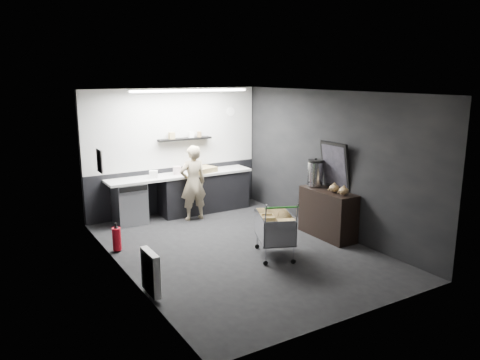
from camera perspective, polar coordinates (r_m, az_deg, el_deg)
floor at (r=8.25m, az=-0.12°, el=-8.42°), size 5.50×5.50×0.00m
ceiling at (r=7.70m, az=-0.13°, el=10.66°), size 5.50×5.50×0.00m
wall_back at (r=10.28m, az=-8.02°, el=3.50°), size 5.50×0.00×5.50m
wall_front at (r=5.75m, az=14.10°, el=-4.11°), size 5.50×0.00×5.50m
wall_left at (r=7.08m, az=-14.18°, el=-0.97°), size 0.00×5.50×5.50m
wall_right at (r=9.03m, az=10.84°, el=2.13°), size 0.00×5.50×5.50m
kitchen_wall_panel at (r=10.20m, az=-8.07°, el=6.26°), size 3.95×0.02×1.70m
dado_panel at (r=10.43m, az=-7.84°, el=-1.12°), size 3.95×0.02×1.00m
floating_shelf at (r=10.20m, az=-6.75°, el=5.00°), size 1.20×0.22×0.04m
wall_clock at (r=10.78m, az=-1.16°, el=8.33°), size 0.20×0.03×0.20m
poster at (r=8.27m, az=-16.77°, el=2.25°), size 0.02×0.30×0.40m
poster_red_band at (r=8.26m, az=-16.77°, el=2.73°), size 0.02×0.22×0.10m
radiator at (r=6.59m, az=-10.85°, el=-11.00°), size 0.10×0.50×0.60m
ceiling_strip at (r=9.33m, az=-6.07°, el=10.78°), size 2.40×0.20×0.04m
prep_counter at (r=10.22m, az=-6.44°, el=-1.62°), size 3.20×0.61×0.90m
person at (r=9.72m, az=-5.74°, el=-0.36°), size 0.58×0.39×1.57m
shopping_cart at (r=7.82m, az=4.24°, el=-5.99°), size 0.85×1.10×0.99m
sideboard at (r=8.88m, az=10.59°, el=-3.26°), size 0.51×1.18×1.77m
fire_extinguisher at (r=8.35m, az=-14.79°, el=-6.87°), size 0.15×0.15×0.49m
cardboard_box at (r=10.21m, az=-4.60°, el=1.27°), size 0.63×0.54×0.11m
pink_tub at (r=10.02m, az=-7.65°, el=1.17°), size 0.18×0.18×0.18m
white_container at (r=9.77m, az=-10.50°, el=0.70°), size 0.21×0.19×0.15m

